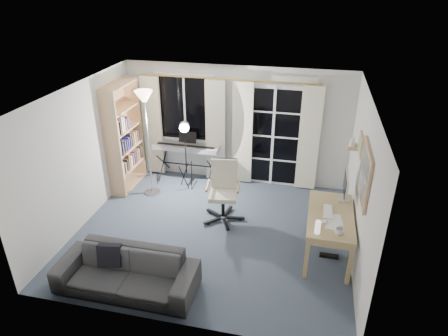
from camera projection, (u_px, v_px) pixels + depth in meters
The scene contains 17 objects.
floor at pixel (212, 232), 6.79m from camera, with size 4.50×4.00×0.02m, color #3E485A.
window at pixel (185, 108), 8.05m from camera, with size 1.20×0.08×1.40m.
french_door at pixel (273, 137), 7.90m from camera, with size 1.32×0.09×2.11m.
curtains at pixel (228, 132), 7.97m from camera, with size 3.60×0.07×2.13m.
bookshelf at pixel (122, 140), 7.81m from camera, with size 0.36×1.00×2.14m.
torchiere_lamp at pixel (145, 113), 7.23m from camera, with size 0.34×0.34×2.08m.
keyboard_piano at pixel (186, 148), 8.13m from camera, with size 1.36×0.66×0.98m.
studio_light at pixel (185, 135), 7.62m from camera, with size 0.31×0.32×1.47m.
office_chair at pixel (224, 185), 6.95m from camera, with size 0.74×0.74×1.08m.
desk at pixel (330, 219), 6.01m from camera, with size 0.68×1.35×0.72m.
monitor at pixel (346, 185), 6.20m from camera, with size 0.17×0.52×0.45m.
desk_clutter at pixel (326, 231), 5.86m from camera, with size 0.43×0.82×0.91m.
mug at pixel (339, 231), 5.49m from camera, with size 0.12×0.09×0.12m, color silver.
wall_mirror at pixel (365, 174), 5.35m from camera, with size 0.04×0.94×0.74m.
framed_print at pixel (361, 145), 6.11m from camera, with size 0.03×0.42×0.32m.
wall_shelf at pixel (352, 143), 6.64m from camera, with size 0.16×0.30×0.18m.
sofa at pixel (126, 267), 5.43m from camera, with size 1.93×0.57×0.76m.
Camera 1 is at (1.44, -5.40, 4.00)m, focal length 32.00 mm.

